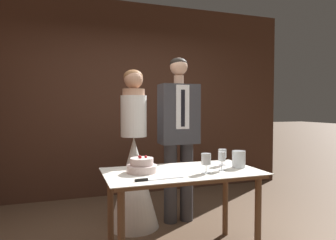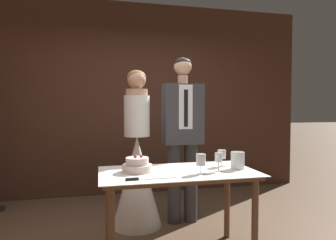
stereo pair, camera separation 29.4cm
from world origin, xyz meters
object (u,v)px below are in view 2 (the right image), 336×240
Objects in this scene: tiered_cake at (137,166)px; hurricane_candle at (238,161)px; wine_glass_far at (201,160)px; groom at (183,131)px; wine_glass_near at (222,155)px; wine_glass_middle at (218,158)px; cake_table at (178,182)px; cake_knife at (141,179)px; bride at (137,169)px.

tiered_cake is 1.68× the size of hurricane_candle.
tiered_cake is at bearing 158.49° from wine_glass_far.
groom is at bearing 49.77° from tiered_cake.
wine_glass_far is (-0.29, -0.25, 0.01)m from wine_glass_near.
wine_glass_middle is 0.09× the size of groom.
groom reaches higher than tiered_cake.
wine_glass_near is 0.39m from wine_glass_far.
tiered_cake reaches higher than cake_table.
groom reaches higher than wine_glass_middle.
cake_table is 0.57m from hurricane_candle.
tiered_cake is 0.65× the size of cake_knife.
cake_knife is at bearing -167.94° from wine_glass_middle.
cake_knife is 2.58× the size of hurricane_candle.
hurricane_candle is (0.89, -0.08, 0.02)m from tiered_cake.
cake_table is 0.90m from groom.
wine_glass_far reaches higher than tiered_cake.
wine_glass_middle is (0.68, -0.15, 0.06)m from tiered_cake.
tiered_cake is at bearing 171.41° from cake_table.
bride is (0.10, 1.01, -0.14)m from cake_knife.
cake_knife is 2.37× the size of wine_glass_far.
cake_knife is 0.88m from wine_glass_near.
wine_glass_middle is at bearing -162.95° from hurricane_candle.
cake_knife is (-0.01, -0.29, -0.05)m from tiered_cake.
bride is (-0.80, 0.80, -0.20)m from hurricane_candle.
wine_glass_far is at bearing -65.62° from bride.
bride is at bearing 114.38° from wine_glass_far.
tiered_cake is 0.14× the size of groom.
wine_glass_middle is 0.19m from wine_glass_far.
hurricane_candle is 1.15m from bride.
cake_knife is 0.53m from wine_glass_far.
hurricane_candle is at bearing -44.95° from bride.
bride reaches higher than hurricane_candle.
wine_glass_middle is 0.09× the size of bride.
wine_glass_middle is at bearing 16.24° from wine_glass_far.
cake_knife reaches higher than cake_table.
bride is (0.09, 0.72, -0.18)m from tiered_cake.
groom reaches higher than wine_glass_far.
wine_glass_far is (0.50, -0.20, 0.06)m from tiered_cake.
cake_table is at bearing 136.90° from wine_glass_far.
wine_glass_near is (0.80, 0.05, 0.05)m from tiered_cake.
wine_glass_middle is 1.08m from bride.
hurricane_candle is (0.54, -0.03, 0.17)m from cake_table.
wine_glass_near is at bearing -74.17° from groom.
wine_glass_far reaches higher than hurricane_candle.
tiered_cake is 0.80m from wine_glass_near.
hurricane_candle reaches higher than cake_knife.
wine_glass_middle is (0.69, 0.15, 0.11)m from cake_knife.
cake_knife is 0.93m from hurricane_candle.
tiered_cake reaches higher than cake_knife.
bride reaches higher than wine_glass_far.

